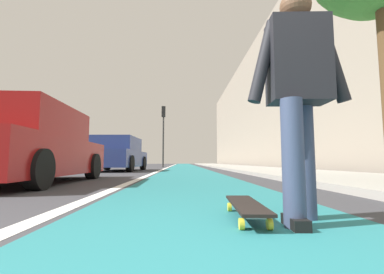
% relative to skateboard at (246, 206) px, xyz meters
% --- Properties ---
extents(ground_plane, '(80.00, 80.00, 0.00)m').
position_rel_skateboard_xyz_m(ground_plane, '(8.75, 0.24, -0.09)').
color(ground_plane, '#38383D').
extents(bike_lane_paint, '(56.00, 2.19, 0.00)m').
position_rel_skateboard_xyz_m(bike_lane_paint, '(22.75, 0.24, -0.09)').
color(bike_lane_paint, '#237075').
rests_on(bike_lane_paint, ground).
extents(lane_stripe_white, '(52.00, 0.16, 0.01)m').
position_rel_skateboard_xyz_m(lane_stripe_white, '(18.75, 1.49, -0.09)').
color(lane_stripe_white, silver).
rests_on(lane_stripe_white, ground).
extents(sidewalk_curb, '(52.00, 3.20, 0.10)m').
position_rel_skateboard_xyz_m(sidewalk_curb, '(16.75, -3.22, -0.04)').
color(sidewalk_curb, '#9E9B93').
rests_on(sidewalk_curb, ground).
extents(building_facade, '(40.00, 1.20, 9.98)m').
position_rel_skateboard_xyz_m(building_facade, '(20.75, -5.82, 4.90)').
color(building_facade, gray).
rests_on(building_facade, ground).
extents(skateboard, '(0.85, 0.25, 0.11)m').
position_rel_skateboard_xyz_m(skateboard, '(0.00, 0.00, 0.00)').
color(skateboard, yellow).
rests_on(skateboard, ground).
extents(skater_person, '(0.45, 0.72, 1.64)m').
position_rel_skateboard_xyz_m(skater_person, '(-0.15, -0.35, 0.84)').
color(skater_person, '#384260').
rests_on(skater_person, ground).
extents(parked_car_near, '(4.12, 1.94, 1.46)m').
position_rel_skateboard_xyz_m(parked_car_near, '(3.20, 3.40, 0.60)').
color(parked_car_near, maroon).
rests_on(parked_car_near, ground).
extents(parked_car_mid, '(4.42, 2.15, 1.49)m').
position_rel_skateboard_xyz_m(parked_car_mid, '(9.98, 3.37, 0.63)').
color(parked_car_mid, navy).
rests_on(parked_car_mid, ground).
extents(traffic_light, '(0.33, 0.28, 4.58)m').
position_rel_skateboard_xyz_m(traffic_light, '(17.69, 1.89, 3.05)').
color(traffic_light, '#2D2D2D').
rests_on(traffic_light, ground).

